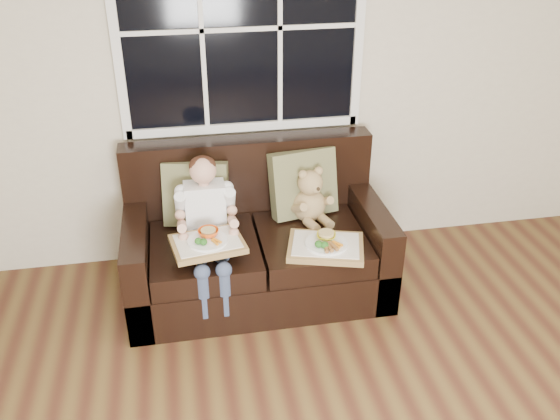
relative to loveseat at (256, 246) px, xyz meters
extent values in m
cube|color=beige|center=(0.42, 0.48, 1.04)|extent=(4.50, 0.02, 2.70)
cube|color=black|center=(0.00, 0.47, 1.34)|extent=(1.50, 0.02, 1.25)
cube|color=silver|center=(0.00, 0.45, 0.69)|extent=(1.58, 0.04, 0.06)
cube|color=silver|center=(-0.78, 0.45, 1.34)|extent=(0.06, 0.04, 1.37)
cube|color=silver|center=(0.78, 0.45, 1.34)|extent=(0.06, 0.04, 1.37)
cube|color=silver|center=(0.00, 0.45, 1.34)|extent=(1.50, 0.03, 0.03)
cube|color=black|center=(0.00, -0.07, -0.16)|extent=(1.70, 0.90, 0.30)
cube|color=black|center=(-0.77, -0.07, -0.01)|extent=(0.15, 0.90, 0.60)
cube|color=black|center=(0.78, -0.07, -0.01)|extent=(0.15, 0.90, 0.60)
cube|color=black|center=(0.00, 0.31, 0.32)|extent=(1.70, 0.18, 0.66)
cube|color=black|center=(-0.35, -0.15, 0.07)|extent=(0.68, 0.72, 0.15)
cube|color=black|center=(0.35, -0.15, 0.07)|extent=(0.68, 0.72, 0.15)
cube|color=#636740|center=(-0.37, 0.15, 0.35)|extent=(0.46, 0.27, 0.44)
cube|color=#636740|center=(0.36, 0.15, 0.37)|extent=(0.49, 0.29, 0.47)
cube|color=white|center=(-0.32, -0.02, 0.33)|extent=(0.26, 0.16, 0.35)
sphere|color=tan|center=(-0.32, -0.03, 0.60)|extent=(0.17, 0.17, 0.17)
ellipsoid|color=#391D12|center=(-0.32, -0.01, 0.63)|extent=(0.17, 0.17, 0.12)
cylinder|color=#34405B|center=(-0.39, -0.21, 0.19)|extent=(0.10, 0.31, 0.10)
cylinder|color=#34405B|center=(-0.26, -0.21, 0.19)|extent=(0.10, 0.31, 0.10)
cylinder|color=#34405B|center=(-0.39, -0.48, -0.01)|extent=(0.09, 0.09, 0.30)
cylinder|color=#34405B|center=(-0.26, -0.48, -0.01)|extent=(0.09, 0.09, 0.30)
cylinder|color=tan|center=(-0.47, -0.14, 0.37)|extent=(0.07, 0.31, 0.25)
cylinder|color=tan|center=(-0.17, -0.14, 0.37)|extent=(0.07, 0.31, 0.25)
ellipsoid|color=tan|center=(0.38, 0.06, 0.24)|extent=(0.27, 0.25, 0.24)
sphere|color=tan|center=(0.38, 0.04, 0.42)|extent=(0.21, 0.21, 0.17)
sphere|color=tan|center=(0.32, 0.05, 0.49)|extent=(0.06, 0.06, 0.06)
sphere|color=tan|center=(0.44, 0.05, 0.49)|extent=(0.06, 0.06, 0.06)
sphere|color=tan|center=(0.38, -0.02, 0.41)|extent=(0.06, 0.06, 0.06)
sphere|color=black|center=(0.38, -0.05, 0.42)|extent=(0.03, 0.03, 0.03)
cylinder|color=tan|center=(0.32, -0.07, 0.17)|extent=(0.10, 0.14, 0.06)
cylinder|color=tan|center=(0.43, -0.07, 0.17)|extent=(0.10, 0.14, 0.06)
cube|color=olive|center=(-0.33, -0.32, 0.25)|extent=(0.47, 0.39, 0.04)
cube|color=silver|center=(-0.33, -0.32, 0.27)|extent=(0.41, 0.33, 0.01)
cylinder|color=white|center=(-0.33, -0.33, 0.28)|extent=(0.24, 0.24, 0.02)
imported|color=#F15814|center=(-0.32, -0.29, 0.31)|extent=(0.15, 0.15, 0.04)
cylinder|color=tan|center=(-0.32, -0.29, 0.31)|extent=(0.09, 0.09, 0.02)
ellipsoid|color=#2C6520|center=(-0.39, -0.37, 0.31)|extent=(0.04, 0.04, 0.04)
ellipsoid|color=#2C6520|center=(-0.36, -0.39, 0.31)|extent=(0.04, 0.04, 0.04)
cylinder|color=orange|center=(-0.29, -0.38, 0.30)|extent=(0.05, 0.06, 0.02)
cube|color=olive|center=(0.39, -0.35, 0.16)|extent=(0.55, 0.47, 0.04)
cube|color=silver|center=(0.39, -0.35, 0.18)|extent=(0.48, 0.40, 0.01)
cylinder|color=white|center=(0.39, -0.36, 0.19)|extent=(0.27, 0.27, 0.02)
imported|color=yellow|center=(0.40, -0.31, 0.22)|extent=(0.15, 0.15, 0.03)
cylinder|color=tan|center=(0.40, -0.31, 0.23)|extent=(0.10, 0.10, 0.02)
ellipsoid|color=#2C6520|center=(0.33, -0.40, 0.23)|extent=(0.05, 0.05, 0.04)
ellipsoid|color=#2C6520|center=(0.37, -0.42, 0.23)|extent=(0.05, 0.05, 0.04)
cylinder|color=orange|center=(0.44, -0.41, 0.21)|extent=(0.05, 0.07, 0.02)
cylinder|color=olive|center=(0.39, -0.43, 0.22)|extent=(0.03, 0.10, 0.02)
camera|label=1|loc=(-0.45, -3.36, 2.16)|focal=38.00mm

